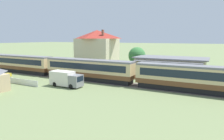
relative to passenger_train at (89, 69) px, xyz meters
name	(u,v)px	position (x,y,z in m)	size (l,w,h in m)	color
ground_plane	(79,79)	(-2.57, 0.12, -2.31)	(600.00, 600.00, 0.00)	#707F51
passenger_train	(89,69)	(0.00, 0.00, 0.00)	(59.17, 2.88, 4.16)	brown
railway_track	(91,80)	(0.34, 0.00, -2.30)	(93.19, 3.60, 0.04)	#665B51
station_building	(170,67)	(13.47, 11.07, -0.16)	(14.93, 9.05, 4.23)	beige
station_house_red_roof	(97,47)	(-10.25, 19.63, 3.18)	(11.86, 9.51, 10.66)	beige
parked_car_yellow	(2,74)	(-18.96, -5.73, -1.71)	(4.37, 2.04, 1.25)	yellow
delivery_truck_grey	(66,79)	(-0.73, -6.20, -0.96)	(5.87, 2.16, 2.62)	gray
yard_tree_0	(137,56)	(4.46, 14.68, 1.63)	(4.27, 4.27, 6.07)	brown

